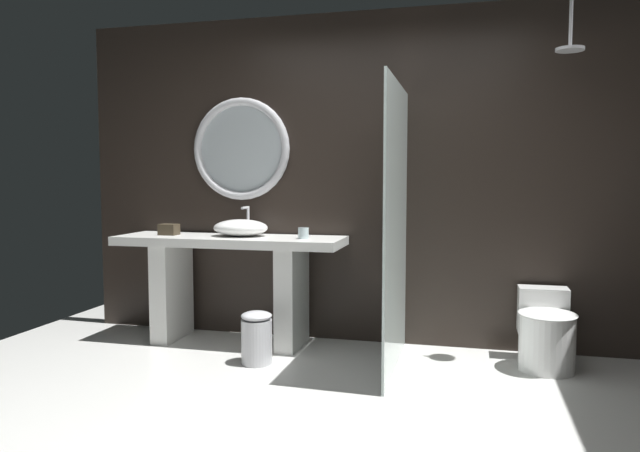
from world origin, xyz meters
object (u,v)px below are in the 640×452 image
object	(u,v)px
tissue_box	(169,229)
waste_bin	(257,337)
rain_shower_head	(570,43)
round_wall_mirror	(241,149)
toilet	(546,332)
vessel_sink	(241,228)
tumbler_cup	(303,233)

from	to	relation	value
tissue_box	waste_bin	world-z (taller)	tissue_box
tissue_box	rain_shower_head	world-z (taller)	rain_shower_head
round_wall_mirror	toilet	distance (m)	2.71
rain_shower_head	round_wall_mirror	bearing A→B (deg)	173.22
vessel_sink	toilet	bearing A→B (deg)	-2.18
rain_shower_head	toilet	bearing A→B (deg)	-171.06
tissue_box	waste_bin	bearing A→B (deg)	-26.55
tissue_box	toilet	size ratio (longest dim) A/B	0.25
vessel_sink	toilet	xyz separation A→B (m)	(2.28, -0.09, -0.67)
round_wall_mirror	rain_shower_head	world-z (taller)	rain_shower_head
round_wall_mirror	toilet	world-z (taller)	round_wall_mirror
tumbler_cup	round_wall_mirror	bearing A→B (deg)	153.87
tumbler_cup	toilet	bearing A→B (deg)	-0.17
vessel_sink	tissue_box	distance (m)	0.60
tumbler_cup	toilet	xyz separation A→B (m)	(1.74, -0.01, -0.65)
vessel_sink	tumbler_cup	world-z (taller)	vessel_sink
tumbler_cup	toilet	distance (m)	1.86
rain_shower_head	waste_bin	bearing A→B (deg)	-168.11
vessel_sink	round_wall_mirror	distance (m)	0.67
toilet	waste_bin	bearing A→B (deg)	-167.97
tumbler_cup	rain_shower_head	xyz separation A→B (m)	(1.84, 0.01, 1.30)
tumbler_cup	round_wall_mirror	world-z (taller)	round_wall_mirror
rain_shower_head	vessel_sink	bearing A→B (deg)	178.29
round_wall_mirror	rain_shower_head	xyz separation A→B (m)	(2.45, -0.29, 0.65)
vessel_sink	rain_shower_head	xyz separation A→B (m)	(2.38, -0.07, 1.28)
vessel_sink	round_wall_mirror	world-z (taller)	round_wall_mirror
tissue_box	toilet	bearing A→B (deg)	-0.75
tissue_box	toilet	distance (m)	2.95
vessel_sink	rain_shower_head	world-z (taller)	rain_shower_head
tumbler_cup	round_wall_mirror	distance (m)	0.95
tissue_box	rain_shower_head	xyz separation A→B (m)	(2.97, -0.02, 1.30)
vessel_sink	rain_shower_head	distance (m)	2.70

